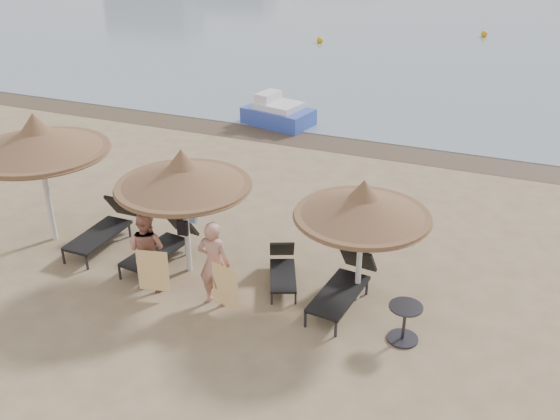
% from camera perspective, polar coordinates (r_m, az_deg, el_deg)
% --- Properties ---
extents(ground, '(160.00, 160.00, 0.00)m').
position_cam_1_polar(ground, '(13.01, -6.87, -7.64)').
color(ground, '#99805F').
rests_on(ground, ground).
extents(wet_sand_strip, '(200.00, 1.60, 0.01)m').
position_cam_1_polar(wet_sand_strip, '(20.80, 5.47, 6.03)').
color(wet_sand_strip, brown).
rests_on(wet_sand_strip, ground).
extents(palapa_left, '(3.14, 3.14, 3.11)m').
position_cam_1_polar(palapa_left, '(14.86, -21.30, 5.93)').
color(palapa_left, silver).
rests_on(palapa_left, ground).
extents(palapa_center, '(2.84, 2.84, 2.81)m').
position_cam_1_polar(palapa_center, '(12.81, -8.89, 3.12)').
color(palapa_center, silver).
rests_on(palapa_center, ground).
extents(palapa_right, '(2.65, 2.65, 2.63)m').
position_cam_1_polar(palapa_right, '(11.83, 7.58, 0.37)').
color(palapa_right, silver).
rests_on(palapa_right, ground).
extents(lounger_far_left, '(0.73, 2.14, 0.95)m').
position_cam_1_polar(lounger_far_left, '(15.08, -15.65, -1.49)').
color(lounger_far_left, '#29282F').
rests_on(lounger_far_left, ground).
extents(lounger_near_left, '(0.94, 2.09, 0.90)m').
position_cam_1_polar(lounger_near_left, '(14.09, -10.65, -3.08)').
color(lounger_near_left, '#29282F').
rests_on(lounger_near_left, ground).
extents(lounger_near_right, '(1.10, 1.66, 0.71)m').
position_cam_1_polar(lounger_near_right, '(13.16, 0.24, -5.31)').
color(lounger_near_right, '#29282F').
rests_on(lounger_near_right, ground).
extents(lounger_far_right, '(0.92, 2.15, 0.93)m').
position_cam_1_polar(lounger_far_right, '(12.54, 5.93, -6.71)').
color(lounger_far_right, '#29282F').
rests_on(lounger_far_right, ground).
extents(side_table, '(0.62, 0.62, 0.74)m').
position_cam_1_polar(side_table, '(11.73, 11.28, -10.19)').
color(side_table, '#29282F').
rests_on(side_table, ground).
extents(person_left, '(0.94, 0.62, 2.01)m').
position_cam_1_polar(person_left, '(12.96, -12.15, -3.01)').
color(person_left, tan).
rests_on(person_left, ground).
extents(person_right, '(1.00, 0.68, 2.12)m').
position_cam_1_polar(person_right, '(12.16, -6.08, -4.31)').
color(person_right, tan).
rests_on(person_right, ground).
extents(towel_left, '(0.64, 0.17, 0.92)m').
position_cam_1_polar(towel_left, '(12.72, -11.53, -5.47)').
color(towel_left, orange).
rests_on(towel_left, ground).
extents(towel_right, '(0.63, 0.19, 0.90)m').
position_cam_1_polar(towel_right, '(12.07, -5.04, -6.98)').
color(towel_right, orange).
rests_on(towel_right, ground).
extents(bag_patterned, '(0.32, 0.13, 0.39)m').
position_cam_1_polar(bag_patterned, '(13.35, -8.22, -0.31)').
color(bag_patterned, white).
rests_on(bag_patterned, ground).
extents(bag_dark, '(0.24, 0.09, 0.33)m').
position_cam_1_polar(bag_dark, '(13.18, -8.89, -1.65)').
color(bag_dark, black).
rests_on(bag_dark, ground).
extents(pedal_boat, '(2.64, 1.90, 1.11)m').
position_cam_1_polar(pedal_boat, '(22.48, -0.22, 8.84)').
color(pedal_boat, '#344EBC').
rests_on(pedal_boat, ground).
extents(buoy_left, '(0.36, 0.36, 0.36)m').
position_cam_1_polar(buoy_left, '(36.09, 3.67, 15.23)').
color(buoy_left, orange).
rests_on(buoy_left, ground).
extents(buoy_mid, '(0.38, 0.38, 0.38)m').
position_cam_1_polar(buoy_mid, '(39.56, 18.17, 15.05)').
color(buoy_mid, orange).
rests_on(buoy_mid, ground).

